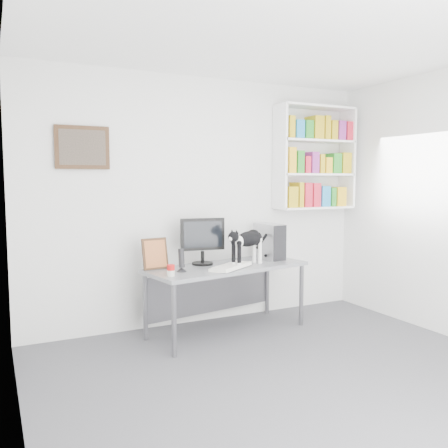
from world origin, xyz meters
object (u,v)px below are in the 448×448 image
object	(u,v)px
keyboard	(231,267)
soup_can	(171,270)
leaning_print	(155,253)
pc_tower	(269,241)
monitor	(202,241)
desk	(227,299)
speaker	(181,260)
bookshelf	(315,158)
cat	(248,248)

from	to	relation	value
keyboard	soup_can	size ratio (longest dim) A/B	4.88
leaning_print	keyboard	bearing A→B (deg)	-28.36
pc_tower	leaning_print	size ratio (longest dim) A/B	1.24
keyboard	leaning_print	size ratio (longest dim) A/B	1.63
monitor	keyboard	xyz separation A→B (m)	(0.16, -0.33, -0.23)
monitor	keyboard	size ratio (longest dim) A/B	0.95
desk	leaning_print	bearing A→B (deg)	159.73
speaker	keyboard	bearing A→B (deg)	-4.89
monitor	speaker	world-z (taller)	monitor
monitor	keyboard	world-z (taller)	monitor
monitor	pc_tower	world-z (taller)	monitor
soup_can	pc_tower	bearing A→B (deg)	17.44
desk	speaker	size ratio (longest dim) A/B	7.29
desk	leaning_print	xyz separation A→B (m)	(-0.73, 0.14, 0.51)
bookshelf	soup_can	size ratio (longest dim) A/B	11.61
leaning_print	cat	size ratio (longest dim) A/B	0.53
soup_can	keyboard	bearing A→B (deg)	7.61
desk	speaker	xyz separation A→B (m)	(-0.54, -0.10, 0.47)
desk	keyboard	xyz separation A→B (m)	(-0.04, -0.17, 0.37)
leaning_print	soup_can	distance (m)	0.41
bookshelf	monitor	xyz separation A→B (m)	(-1.56, -0.18, -0.90)
leaning_print	soup_can	xyz separation A→B (m)	(0.02, -0.39, -0.11)
speaker	soup_can	distance (m)	0.24
desk	soup_can	world-z (taller)	soup_can
cat	pc_tower	bearing A→B (deg)	5.41
bookshelf	soup_can	xyz separation A→B (m)	(-2.07, -0.61, -1.09)
monitor	speaker	xyz separation A→B (m)	(-0.34, -0.26, -0.13)
desk	speaker	distance (m)	0.72
soup_can	speaker	bearing A→B (deg)	43.89
leaning_print	cat	xyz separation A→B (m)	(0.92, -0.23, 0.03)
soup_can	monitor	bearing A→B (deg)	40.01
monitor	cat	xyz separation A→B (m)	(0.39, -0.26, -0.06)
bookshelf	pc_tower	world-z (taller)	bookshelf
speaker	soup_can	xyz separation A→B (m)	(-0.17, -0.16, -0.06)
keyboard	speaker	xyz separation A→B (m)	(-0.50, 0.07, 0.10)
monitor	pc_tower	bearing A→B (deg)	9.07
keyboard	bookshelf	bearing A→B (deg)	-12.78
bookshelf	monitor	distance (m)	1.81
leaning_print	pc_tower	bearing A→B (deg)	-3.66
desk	soup_can	xyz separation A→B (m)	(-0.71, -0.26, 0.41)
desk	pc_tower	xyz separation A→B (m)	(0.60, 0.15, 0.55)
leaning_print	monitor	bearing A→B (deg)	-1.22
pc_tower	soup_can	bearing A→B (deg)	-165.82
bookshelf	keyboard	xyz separation A→B (m)	(-1.40, -0.52, -1.12)
desk	pc_tower	distance (m)	0.83
pc_tower	soup_can	distance (m)	1.38
bookshelf	keyboard	world-z (taller)	bookshelf
pc_tower	leaning_print	bearing A→B (deg)	177.56
pc_tower	soup_can	xyz separation A→B (m)	(-1.31, -0.41, -0.14)
speaker	cat	world-z (taller)	cat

